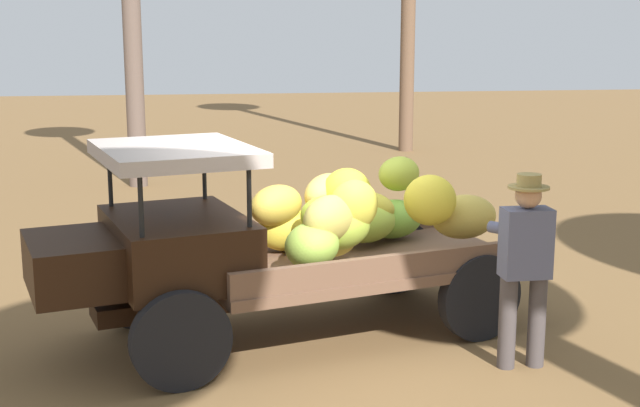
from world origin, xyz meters
name	(u,v)px	position (x,y,z in m)	size (l,w,h in m)	color
ground_plane	(315,339)	(0.00, 0.00, 0.00)	(60.00, 60.00, 0.00)	brown
truck	(282,240)	(0.28, -0.12, 0.92)	(4.66, 2.68, 1.85)	black
farmer	(525,259)	(-1.64, 0.90, 0.94)	(0.53, 0.46, 1.66)	#473F3F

